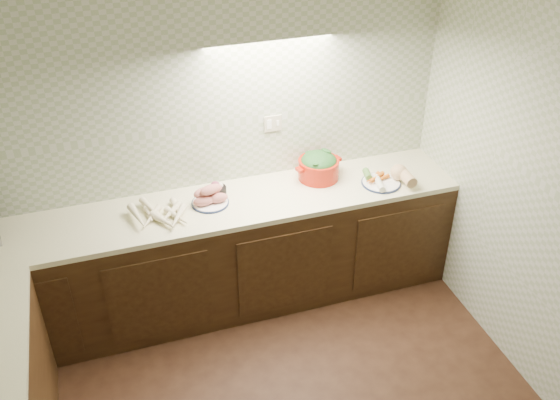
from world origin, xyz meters
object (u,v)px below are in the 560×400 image
object	(u,v)px
parsnip_pile	(164,214)
onion_bowl	(217,189)
sweet_potato_plate	(209,197)
dutch_oven	(319,166)
veg_plate	(389,176)

from	to	relation	value
parsnip_pile	onion_bowl	size ratio (longest dim) A/B	3.24
parsnip_pile	sweet_potato_plate	xyz separation A→B (m)	(0.33, 0.08, 0.02)
sweet_potato_plate	onion_bowl	bearing A→B (deg)	55.03
onion_bowl	dutch_oven	size ratio (longest dim) A/B	0.35
sweet_potato_plate	veg_plate	distance (m)	1.33
parsnip_pile	sweet_potato_plate	bearing A→B (deg)	13.12
onion_bowl	veg_plate	world-z (taller)	veg_plate
sweet_potato_plate	onion_bowl	world-z (taller)	sweet_potato_plate
sweet_potato_plate	veg_plate	bearing A→B (deg)	-5.78
onion_bowl	veg_plate	xyz separation A→B (m)	(1.24, -0.25, 0.01)
parsnip_pile	sweet_potato_plate	distance (m)	0.34
sweet_potato_plate	dutch_oven	xyz separation A→B (m)	(0.85, 0.09, 0.05)
parsnip_pile	veg_plate	xyz separation A→B (m)	(1.66, -0.06, 0.02)
dutch_oven	veg_plate	size ratio (longest dim) A/B	1.03
parsnip_pile	onion_bowl	world-z (taller)	onion_bowl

